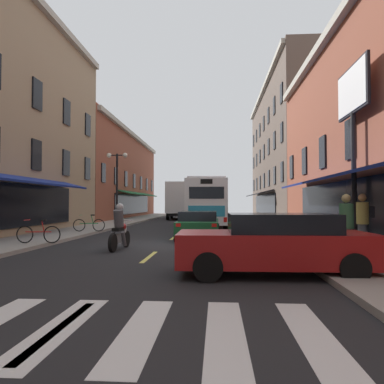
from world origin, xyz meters
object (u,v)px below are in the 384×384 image
Objects in this scene: box_truck at (180,201)px; bicycle_mid at (89,225)px; sedan_near at (275,243)px; street_lamp_twin at (117,185)px; transit_bus at (208,202)px; pedestrian_mid at (347,226)px; bicycle_near at (38,234)px; pedestrian_near at (363,221)px; motorcycle_rider at (120,230)px; sedan_mid at (199,224)px; billboard_sign at (353,108)px.

bicycle_mid is (-3.11, -18.44, -1.44)m from box_truck.
sedan_near is 0.90× the size of street_lamp_twin.
transit_bus is 17.54m from pedestrian_mid.
pedestrian_near reaches higher than bicycle_near.
motorcycle_rider reaches higher than bicycle_mid.
transit_bus is 9.94m from sedan_mid.
sedan_mid is (-2.20, 8.53, -0.06)m from sedan_near.
pedestrian_near is at bearing -9.32° from motorcycle_rider.
billboard_sign is 1.47× the size of sedan_near.
street_lamp_twin reaches higher than box_truck.
sedan_mid is 2.48× the size of pedestrian_mid.
box_truck is (-8.76, 24.33, -3.17)m from billboard_sign.
transit_bus is at bearing 96.12° from sedan_near.
billboard_sign is 0.91× the size of box_truck.
street_lamp_twin reaches higher than sedan_near.
street_lamp_twin reaches higher than bicycle_near.
street_lamp_twin is at bearing 36.44° from pedestrian_near.
bicycle_near is at bearing -88.75° from bicycle_mid.
transit_bus reaches higher than sedan_mid.
motorcycle_rider is 1.17× the size of pedestrian_mid.
bicycle_mid is (-6.06, 2.33, -0.17)m from sedan_mid.
sedan_mid is 2.12× the size of motorcycle_rider.
transit_bus is at bearing 24.71° from street_lamp_twin.
sedan_near is (1.97, -18.41, -1.00)m from transit_bus.
pedestrian_mid is (-1.52, -3.61, -4.06)m from billboard_sign.
transit_bus is 6.12× the size of pedestrian_near.
sedan_near is 2.60× the size of bicycle_mid.
bicycle_near is 0.95× the size of pedestrian_near.
box_truck reaches higher than bicycle_mid.
billboard_sign is 0.59× the size of transit_bus.
pedestrian_near reaches higher than motorcycle_rider.
pedestrian_near is at bearing -45.88° from sedan_mid.
pedestrian_mid is at bearing 141.84° from pedestrian_near.
motorcycle_rider is at bearing -74.04° from street_lamp_twin.
pedestrian_near is at bearing -71.58° from transit_bus.
sedan_mid is at bearing 38.92° from pedestrian_near.
box_truck is (-3.18, 10.90, 0.21)m from transit_bus.
sedan_near is at bearing 128.41° from pedestrian_near.
sedan_mid is at bearing -81.92° from box_truck.
pedestrian_near is at bearing 150.07° from pedestrian_mid.
bicycle_mid is at bearing -129.81° from transit_bus.
street_lamp_twin is (0.21, 4.75, 2.37)m from bicycle_mid.
box_truck is 27.60m from pedestrian_near.
transit_bus is 14.42m from motorcycle_rider.
pedestrian_near is (3.16, 3.01, 0.38)m from sedan_near.
street_lamp_twin is (-8.05, 15.62, 2.15)m from sedan_near.
box_truck is 4.05× the size of pedestrian_mid.
box_truck is 28.88m from pedestrian_mid.
pedestrian_mid is at bearing -42.55° from bicycle_mid.
bicycle_near is 10.85m from pedestrian_mid.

